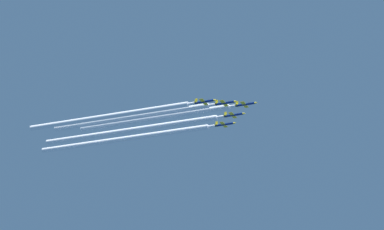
# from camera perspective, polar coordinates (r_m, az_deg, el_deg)

# --- Properties ---
(jet_lead) EXTENTS (7.61, 11.08, 2.66)m
(jet_lead) POSITION_cam_1_polar(r_m,az_deg,el_deg) (436.11, 3.28, 0.66)
(jet_lead) COLOR navy
(jet_left_wingman) EXTENTS (7.61, 11.08, 2.66)m
(jet_left_wingman) POSITION_cam_1_polar(r_m,az_deg,el_deg) (443.55, 2.57, 0.01)
(jet_left_wingman) COLOR navy
(jet_right_wingman) EXTENTS (7.61, 11.08, 2.66)m
(jet_right_wingman) POSITION_cam_1_polar(r_m,az_deg,el_deg) (431.34, 2.04, 0.74)
(jet_right_wingman) COLOR navy
(jet_outer_left) EXTENTS (7.61, 11.08, 2.66)m
(jet_outer_left) POSITION_cam_1_polar(r_m,az_deg,el_deg) (452.37, 2.02, -0.56)
(jet_outer_left) COLOR navy
(jet_outer_right) EXTENTS (7.61, 11.08, 2.66)m
(jet_outer_right) POSITION_cam_1_polar(r_m,az_deg,el_deg) (426.66, 0.80, 0.83)
(jet_outer_right) COLOR navy
(smoke_trail_lead) EXTENTS (2.43, 80.28, 2.43)m
(smoke_trail_lead) POSITION_cam_1_polar(r_m,az_deg,el_deg) (450.91, -2.18, -0.17)
(smoke_trail_lead) COLOR white
(smoke_trail_left_wingman) EXTENTS (2.43, 95.13, 2.43)m
(smoke_trail_left_wingman) POSITION_cam_1_polar(r_m,az_deg,el_deg) (461.80, -3.61, -0.90)
(smoke_trail_left_wingman) COLOR white
(smoke_trail_right_wingman) EXTENTS (2.43, 83.36, 2.43)m
(smoke_trail_right_wingman) POSITION_cam_1_polar(r_m,az_deg,el_deg) (447.65, -3.60, -0.12)
(smoke_trail_right_wingman) COLOR white
(smoke_trail_outer_left) EXTENTS (2.43, 94.67, 2.43)m
(smoke_trail_outer_left) POSITION_cam_1_polar(r_m,az_deg,el_deg) (471.00, -4.00, -1.43)
(smoke_trail_outer_left) COLOR white
(smoke_trail_outer_right) EXTENTS (2.43, 85.28, 2.43)m
(smoke_trail_outer_right) POSITION_cam_1_polar(r_m,az_deg,el_deg) (444.30, -4.97, -0.06)
(smoke_trail_outer_right) COLOR white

